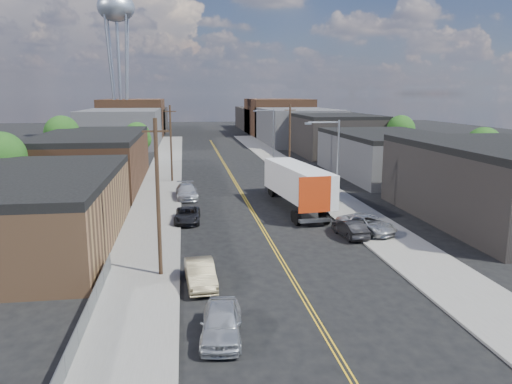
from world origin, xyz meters
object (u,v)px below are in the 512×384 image
object	(u,v)px
car_left_c	(187,215)
car_right_lot_a	(367,224)
car_right_lot_c	(314,179)
water_tower	(116,13)
semi_truck	(294,182)
car_left_a	(221,322)
car_left_b	(200,274)
car_left_d	(186,191)
car_right_oncoming	(350,228)

from	to	relation	value
car_left_c	car_right_lot_a	size ratio (longest dim) A/B	0.92
car_left_c	car_right_lot_c	world-z (taller)	car_right_lot_c
water_tower	semi_truck	xyz separation A→B (m)	(26.50, -81.45, -28.10)
car_left_a	car_right_lot_a	bearing A→B (deg)	56.87
semi_truck	car_right_lot_c	distance (m)	11.51
water_tower	car_left_b	world-z (taller)	water_tower
car_left_d	car_right_lot_a	world-z (taller)	car_left_d
water_tower	car_left_d	world-z (taller)	water_tower
car_left_b	car_right_lot_c	distance (m)	34.37
car_left_a	car_right_lot_c	xyz separation A→B (m)	(14.37, 37.63, 0.15)
water_tower	semi_truck	size ratio (longest dim) A/B	2.13
water_tower	car_left_c	world-z (taller)	water_tower
semi_truck	car_right_lot_a	world-z (taller)	semi_truck
car_right_lot_c	water_tower	bearing A→B (deg)	84.73
semi_truck	car_right_lot_c	world-z (taller)	semi_truck
car_right_oncoming	car_right_lot_a	bearing A→B (deg)	-166.64
car_right_lot_a	car_right_lot_c	distance (m)	21.55
water_tower	car_left_a	world-z (taller)	water_tower
car_left_b	car_left_d	world-z (taller)	car_left_d
water_tower	car_left_a	bearing A→B (deg)	-81.12
car_right_lot_a	water_tower	bearing A→B (deg)	79.09
car_left_c	car_left_b	bearing A→B (deg)	-84.61
car_left_d	car_left_b	bearing A→B (deg)	-91.13
car_right_lot_a	car_right_lot_c	bearing A→B (deg)	57.92
car_left_b	car_left_c	world-z (taller)	car_left_b
car_left_c	car_right_lot_a	distance (m)	15.80
car_left_c	car_right_lot_c	distance (m)	22.10
car_left_b	car_right_oncoming	bearing A→B (deg)	31.48
car_left_a	car_left_c	size ratio (longest dim) A/B	0.98
water_tower	car_right_lot_c	bearing A→B (deg)	-66.20
semi_truck	car_left_d	xyz separation A→B (m)	(-10.90, 5.41, -1.74)
car_left_b	water_tower	bearing A→B (deg)	95.09
car_left_b	car_left_a	bearing A→B (deg)	-87.57
water_tower	car_left_d	distance (m)	83.17
car_right_lot_a	car_right_lot_c	world-z (taller)	car_right_lot_c
water_tower	car_right_oncoming	world-z (taller)	water_tower
water_tower	car_left_c	distance (m)	92.97
car_left_b	car_right_oncoming	world-z (taller)	car_left_b
semi_truck	car_left_a	size ratio (longest dim) A/B	3.67
car_right_lot_c	car_left_d	bearing A→B (deg)	168.19
car_left_d	semi_truck	bearing A→B (deg)	-28.94
semi_truck	car_left_d	world-z (taller)	semi_truck
semi_truck	car_right_oncoming	bearing A→B (deg)	-86.80
car_left_d	car_right_lot_a	bearing A→B (deg)	-51.24
semi_truck	car_right_lot_a	distance (m)	11.92
car_left_c	car_right_lot_a	world-z (taller)	car_right_lot_a
car_left_b	car_left_c	size ratio (longest dim) A/B	0.98
water_tower	car_right_lot_a	xyz separation A→B (m)	(30.20, -92.66, -29.77)
semi_truck	car_left_a	xyz separation A→B (m)	(-9.50, -27.32, -1.74)
car_left_b	car_right_lot_a	xyz separation A→B (m)	(13.96, 9.34, 0.11)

